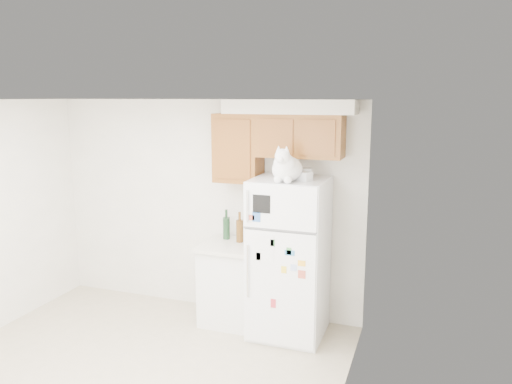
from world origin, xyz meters
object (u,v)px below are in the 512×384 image
at_px(refrigerator, 289,258).
at_px(storage_box_front, 304,176).
at_px(cat, 287,168).
at_px(base_counter, 231,282).
at_px(storage_box_back, 302,173).
at_px(bottle_amber, 240,227).
at_px(bottle_green, 226,224).

bearing_deg(refrigerator, storage_box_front, -22.42).
bearing_deg(refrigerator, cat, -85.94).
bearing_deg(base_counter, storage_box_back, 2.76).
relative_size(refrigerator, bottle_amber, 4.93).
height_order(bottle_green, bottle_amber, same).
xyz_separation_m(bottle_green, bottle_amber, (0.19, -0.07, -0.00)).
relative_size(storage_box_back, bottle_amber, 0.52).
xyz_separation_m(cat, bottle_amber, (-0.63, 0.34, -0.75)).
distance_m(cat, bottle_amber, 1.04).
bearing_deg(storage_box_back, bottle_green, 155.98).
xyz_separation_m(base_counter, cat, (0.70, -0.25, 1.38)).
height_order(storage_box_back, storage_box_front, storage_box_back).
xyz_separation_m(refrigerator, cat, (0.01, -0.18, 0.99)).
distance_m(storage_box_front, bottle_amber, 1.04).
bearing_deg(cat, refrigerator, 94.06).
height_order(cat, bottle_amber, cat).
bearing_deg(bottle_green, storage_box_back, -7.54).
bearing_deg(bottle_amber, base_counter, -126.30).
height_order(base_counter, bottle_green, bottle_green).
height_order(refrigerator, base_counter, refrigerator).
bearing_deg(base_counter, bottle_amber, 53.70).
xyz_separation_m(storage_box_front, bottle_green, (-0.97, 0.30, -0.65)).
bearing_deg(storage_box_front, base_counter, -166.16).
bearing_deg(bottle_amber, storage_box_back, -4.28).
distance_m(storage_box_back, storage_box_front, 0.19).
bearing_deg(cat, bottle_amber, 151.67).
height_order(refrigerator, storage_box_front, storage_box_front).
relative_size(base_counter, storage_box_back, 5.11).
bearing_deg(cat, storage_box_back, 72.66).
height_order(storage_box_front, bottle_green, storage_box_front).
bearing_deg(cat, base_counter, 160.44).
height_order(base_counter, storage_box_back, storage_box_back).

